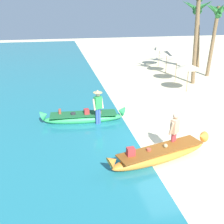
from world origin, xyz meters
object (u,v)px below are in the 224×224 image
(boat_green_midground, at_px, (84,118))
(palm_tree_tall_inland, at_px, (198,14))
(person_vendor_hatted, at_px, (98,105))
(palm_tree_leaning_seaward, at_px, (198,5))
(palm_tree_mid_cluster, at_px, (217,17))
(boat_orange_foreground, at_px, (160,154))
(person_tourist_customer, at_px, (174,131))

(boat_green_midground, distance_m, palm_tree_tall_inland, 14.83)
(person_vendor_hatted, relative_size, palm_tree_leaning_seaward, 0.26)
(palm_tree_leaning_seaward, distance_m, palm_tree_mid_cluster, 3.35)
(boat_orange_foreground, bearing_deg, person_tourist_customer, 34.25)
(person_tourist_customer, distance_m, palm_tree_mid_cluster, 14.29)
(person_tourist_customer, bearing_deg, person_vendor_hatted, 127.70)
(boat_green_midground, distance_m, person_tourist_customer, 4.88)
(person_vendor_hatted, bearing_deg, palm_tree_tall_inland, 44.28)
(boat_orange_foreground, xyz_separation_m, palm_tree_leaning_seaward, (6.16, 9.83, 5.20))
(palm_tree_tall_inland, xyz_separation_m, palm_tree_mid_cluster, (0.63, -1.79, -0.14))
(palm_tree_tall_inland, height_order, palm_tree_mid_cluster, palm_tree_tall_inland)
(person_vendor_hatted, bearing_deg, boat_green_midground, 145.95)
(boat_orange_foreground, bearing_deg, palm_tree_mid_cluster, 52.75)
(palm_tree_tall_inland, xyz_separation_m, palm_tree_leaning_seaward, (-2.06, -3.60, 0.72))
(boat_orange_foreground, bearing_deg, palm_tree_leaning_seaward, 57.93)
(palm_tree_mid_cluster, bearing_deg, person_tourist_customer, -126.11)
(boat_orange_foreground, xyz_separation_m, palm_tree_mid_cluster, (8.85, 11.64, 4.34))
(palm_tree_leaning_seaward, relative_size, palm_tree_mid_cluster, 1.20)
(boat_green_midground, bearing_deg, person_tourist_customer, -49.31)
(boat_green_midground, relative_size, person_vendor_hatted, 2.33)
(boat_orange_foreground, height_order, palm_tree_mid_cluster, palm_tree_mid_cluster)
(boat_green_midground, height_order, person_vendor_hatted, person_vendor_hatted)
(boat_green_midground, bearing_deg, boat_orange_foreground, -59.57)
(boat_orange_foreground, relative_size, palm_tree_mid_cluster, 0.77)
(boat_orange_foreground, bearing_deg, palm_tree_tall_inland, 58.54)
(boat_green_midground, distance_m, palm_tree_leaning_seaward, 11.55)
(person_vendor_hatted, bearing_deg, person_tourist_customer, -52.30)
(boat_orange_foreground, distance_m, palm_tree_mid_cluster, 15.25)
(boat_orange_foreground, height_order, boat_green_midground, boat_orange_foreground)
(boat_orange_foreground, height_order, person_tourist_customer, person_tourist_customer)
(person_vendor_hatted, bearing_deg, palm_tree_leaning_seaward, 37.74)
(palm_tree_tall_inland, bearing_deg, person_tourist_customer, -120.10)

